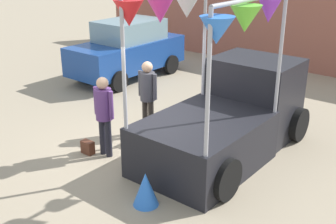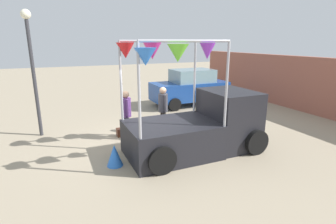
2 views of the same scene
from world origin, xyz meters
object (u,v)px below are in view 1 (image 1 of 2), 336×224
object	(u,v)px
person_vendor	(148,91)
handbag	(88,147)
person_customer	(104,109)
folded_kite_bundle_azure	(146,189)
parked_car	(128,49)
vendor_truck	(231,110)

from	to	relation	value
person_vendor	handbag	xyz separation A→B (m)	(-0.31, -1.58, -0.90)
person_customer	folded_kite_bundle_azure	bearing A→B (deg)	-24.39
parked_car	folded_kite_bundle_azure	xyz separation A→B (m)	(5.46, -5.25, -0.64)
person_vendor	vendor_truck	bearing A→B (deg)	14.30
vendor_truck	person_customer	world-z (taller)	vendor_truck
vendor_truck	person_customer	xyz separation A→B (m)	(-1.84, -1.86, 0.13)
person_vendor	person_customer	bearing A→B (deg)	-88.17
person_vendor	folded_kite_bundle_azure	bearing A→B (deg)	-49.34
parked_car	person_customer	size ratio (longest dim) A/B	2.36
vendor_truck	person_vendor	world-z (taller)	vendor_truck
person_customer	handbag	distance (m)	0.97
vendor_truck	parked_car	xyz separation A→B (m)	(-5.44, 2.55, 0.05)
vendor_truck	person_vendor	size ratio (longest dim) A/B	2.40
parked_car	vendor_truck	bearing A→B (deg)	-25.08
person_customer	handbag	size ratio (longest dim) A/B	6.05
vendor_truck	parked_car	size ratio (longest dim) A/B	1.03
vendor_truck	person_vendor	bearing A→B (deg)	-165.70
vendor_truck	parked_car	bearing A→B (deg)	154.92
person_customer	handbag	world-z (taller)	person_customer
parked_car	folded_kite_bundle_azure	size ratio (longest dim) A/B	6.67
parked_car	handbag	world-z (taller)	parked_car
vendor_truck	person_customer	bearing A→B (deg)	-134.74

